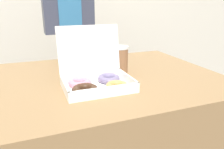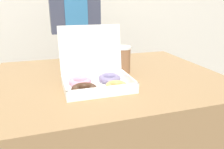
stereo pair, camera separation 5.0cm
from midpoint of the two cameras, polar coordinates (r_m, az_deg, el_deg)
table at (r=1.25m, az=-2.33°, el=-16.37°), size 1.11×0.86×0.73m
donut_box at (r=0.94m, az=-5.78°, el=-0.97°), size 0.29×0.26×0.25m
coffee_cup at (r=1.12m, az=0.88°, el=3.96°), size 0.08×0.08×0.14m
napkin_holder at (r=1.34m, az=-4.98°, el=6.03°), size 0.12×0.05×0.12m
person_customer at (r=1.66m, az=-12.03°, el=12.05°), size 0.35×0.20×1.62m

